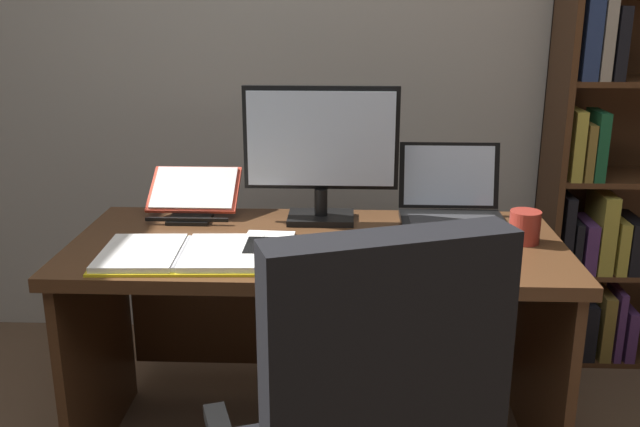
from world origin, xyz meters
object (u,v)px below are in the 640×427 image
(desk, at_px, (318,293))
(open_binder, at_px, (182,254))
(computer_mouse, at_px, (419,248))
(pen, at_px, (273,240))
(coffee_mug, at_px, (525,227))
(laptop, at_px, (452,206))
(notepad, at_px, (267,243))
(keyboard, at_px, (317,250))
(reading_stand_with_book, at_px, (194,194))
(bookshelf, at_px, (636,137))
(monitor, at_px, (321,153))

(desk, height_order, open_binder, open_binder)
(computer_mouse, relative_size, open_binder, 0.21)
(pen, relative_size, coffee_mug, 1.40)
(laptop, relative_size, notepad, 1.62)
(keyboard, xyz_separation_m, notepad, (-0.16, 0.07, -0.01))
(desk, bearing_deg, coffee_mug, -5.45)
(computer_mouse, height_order, reading_stand_with_book, reading_stand_with_book)
(bookshelf, height_order, laptop, bookshelf)
(open_binder, bearing_deg, laptop, 22.04)
(bookshelf, bearing_deg, laptop, -147.29)
(keyboard, relative_size, coffee_mug, 4.19)
(coffee_mug, bearing_deg, laptop, 133.31)
(bookshelf, height_order, coffee_mug, bookshelf)
(keyboard, xyz_separation_m, open_binder, (-0.39, -0.05, -0.00))
(open_binder, xyz_separation_m, notepad, (0.23, 0.12, -0.01))
(notepad, distance_m, pen, 0.02)
(keyboard, bearing_deg, coffee_mug, 11.07)
(desk, height_order, computer_mouse, computer_mouse)
(pen, xyz_separation_m, coffee_mug, (0.77, 0.05, 0.04))
(computer_mouse, height_order, pen, computer_mouse)
(open_binder, bearing_deg, keyboard, 4.69)
(desk, relative_size, monitor, 2.97)
(monitor, relative_size, laptop, 1.50)
(computer_mouse, xyz_separation_m, pen, (-0.44, 0.07, -0.01))
(bookshelf, xyz_separation_m, coffee_mug, (-0.59, -0.71, -0.15))
(monitor, height_order, keyboard, monitor)
(pen, height_order, coffee_mug, coffee_mug)
(monitor, distance_m, computer_mouse, 0.49)
(laptop, xyz_separation_m, reading_stand_with_book, (-0.88, 0.04, 0.02))
(computer_mouse, xyz_separation_m, open_binder, (-0.69, -0.05, -0.01))
(bookshelf, relative_size, pen, 13.74)
(open_binder, bearing_deg, reading_stand_with_book, 94.58)
(bookshelf, relative_size, reading_stand_with_book, 6.27)
(open_binder, relative_size, coffee_mug, 4.88)
(reading_stand_with_book, relative_size, open_binder, 0.63)
(bookshelf, xyz_separation_m, open_binder, (-1.60, -0.88, -0.18))
(bookshelf, bearing_deg, desk, -152.11)
(open_binder, xyz_separation_m, coffee_mug, (1.02, 0.17, 0.04))
(reading_stand_with_book, bearing_deg, laptop, -2.93)
(open_binder, relative_size, notepad, 2.33)
(monitor, relative_size, pen, 3.64)
(laptop, distance_m, coffee_mug, 0.28)
(reading_stand_with_book, xyz_separation_m, notepad, (0.29, -0.30, -0.07))
(desk, bearing_deg, notepad, -143.27)
(computer_mouse, bearing_deg, pen, 170.77)
(monitor, xyz_separation_m, laptop, (0.44, 0.00, -0.18))
(monitor, distance_m, keyboard, 0.39)
(laptop, bearing_deg, keyboard, -143.01)
(keyboard, distance_m, reading_stand_with_book, 0.58)
(laptop, bearing_deg, notepad, -156.45)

